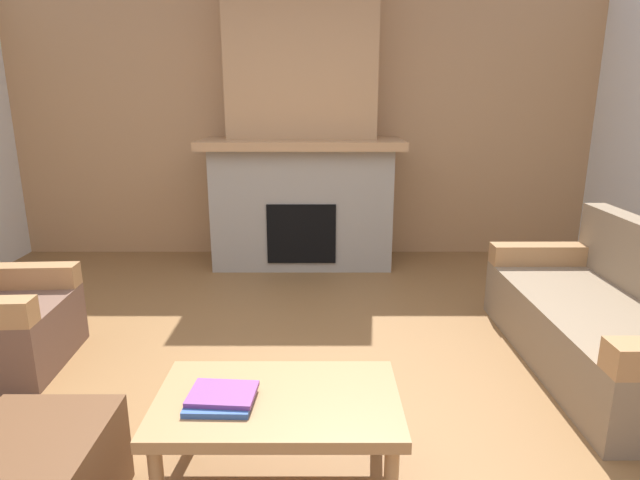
# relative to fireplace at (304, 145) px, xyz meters

# --- Properties ---
(ground) EXTENTS (9.00, 9.00, 0.00)m
(ground) POSITION_rel_fireplace_xyz_m (0.00, -2.62, -1.16)
(ground) COLOR brown
(wall_back_wood_panel) EXTENTS (6.00, 0.12, 2.70)m
(wall_back_wood_panel) POSITION_rel_fireplace_xyz_m (0.00, 0.38, 0.19)
(wall_back_wood_panel) COLOR tan
(wall_back_wood_panel) RESTS_ON ground
(fireplace) EXTENTS (1.90, 0.82, 2.70)m
(fireplace) POSITION_rel_fireplace_xyz_m (0.00, 0.00, 0.00)
(fireplace) COLOR gray
(fireplace) RESTS_ON ground
(couch) EXTENTS (0.85, 1.81, 0.85)m
(couch) POSITION_rel_fireplace_xyz_m (1.94, -2.18, -0.88)
(couch) COLOR #847056
(couch) RESTS_ON ground
(coffee_table) EXTENTS (1.00, 0.60, 0.43)m
(coffee_table) POSITION_rel_fireplace_xyz_m (0.00, -3.24, -0.79)
(coffee_table) COLOR #A87A4C
(coffee_table) RESTS_ON ground
(ottoman) EXTENTS (0.52, 0.52, 0.40)m
(ottoman) POSITION_rel_fireplace_xyz_m (-0.91, -3.44, -0.96)
(ottoman) COLOR brown
(ottoman) RESTS_ON ground
(book_stack_near_edge) EXTENTS (0.28, 0.24, 0.04)m
(book_stack_near_edge) POSITION_rel_fireplace_xyz_m (-0.22, -3.29, -0.71)
(book_stack_near_edge) COLOR #335699
(book_stack_near_edge) RESTS_ON coffee_table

